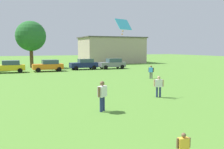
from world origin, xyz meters
The scene contains 12 objects.
ground_plane centered at (0.00, 30.00, 0.00)m, with size 160.00×160.00×0.00m, color #568C33.
child_kite_flyer centered at (2.31, 4.08, 0.56)m, with size 0.44×0.24×0.94m.
adult_bystander centered at (2.29, 10.71, 0.98)m, with size 0.65×0.57×1.66m.
bystander_near_trees centered at (7.28, 12.75, 0.88)m, with size 0.65×0.45×1.48m.
bystander_midfield centered at (12.48, 21.94, 0.87)m, with size 0.47×0.62×1.47m.
kite centered at (5.40, 14.51, 5.03)m, with size 1.35×0.94×1.13m.
parked_car_yellow_1 centered at (-1.96, 35.36, 0.86)m, with size 4.30×2.02×1.68m.
parked_car_orange_2 centered at (3.36, 35.22, 0.86)m, with size 4.30×2.02×1.68m.
parked_car_navy_3 centered at (9.09, 36.26, 0.86)m, with size 4.30×2.02×1.68m.
parked_car_gray_4 centered at (13.76, 35.71, 0.86)m, with size 4.30×2.02×1.68m.
tree_far_right centered at (1.81, 43.21, 5.39)m, with size 5.12×5.12×7.99m.
house_left centered at (19.81, 50.11, 2.91)m, with size 13.77×8.91×5.79m.
Camera 1 is at (-2.45, -1.58, 3.43)m, focal length 39.82 mm.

